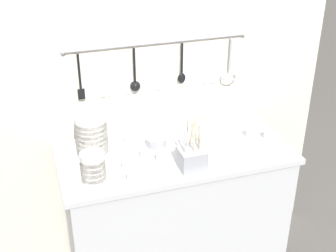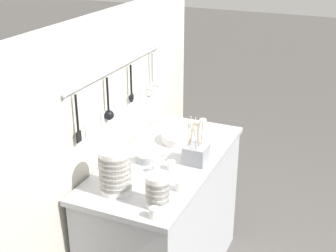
# 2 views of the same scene
# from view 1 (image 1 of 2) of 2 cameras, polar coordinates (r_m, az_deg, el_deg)

# --- Properties ---
(counter) EXTENTS (1.22, 0.57, 0.88)m
(counter) POSITION_cam_1_polar(r_m,az_deg,el_deg) (2.71, 0.77, -10.97)
(counter) COLOR #ADAFB5
(counter) RESTS_ON ground
(back_wall) EXTENTS (2.02, 0.11, 1.70)m
(back_wall) POSITION_cam_1_polar(r_m,az_deg,el_deg) (2.74, -1.29, -0.22)
(back_wall) COLOR beige
(back_wall) RESTS_ON ground
(bowl_stack_back_corner) EXTENTS (0.11, 0.11, 0.16)m
(bowl_stack_back_corner) POSITION_cam_1_polar(r_m,az_deg,el_deg) (2.19, -9.10, -5.14)
(bowl_stack_back_corner) COLOR silver
(bowl_stack_back_corner) RESTS_ON counter
(bowl_stack_nested_right) EXTENTS (0.16, 0.16, 0.23)m
(bowl_stack_nested_right) POSITION_cam_1_polar(r_m,az_deg,el_deg) (2.39, -9.31, -1.21)
(bowl_stack_nested_right) COLOR silver
(bowl_stack_nested_right) RESTS_ON counter
(plate_stack) EXTENTS (0.22, 0.22, 0.05)m
(plate_stack) POSITION_cam_1_polar(r_m,az_deg,el_deg) (2.53, 5.96, -1.49)
(plate_stack) COLOR silver
(plate_stack) RESTS_ON counter
(steel_mixing_bowl) EXTENTS (0.11, 0.11, 0.04)m
(steel_mixing_bowl) POSITION_cam_1_polar(r_m,az_deg,el_deg) (2.49, -1.42, -1.94)
(steel_mixing_bowl) COLOR #93969E
(steel_mixing_bowl) RESTS_ON counter
(cutlery_caddy) EXTENTS (0.13, 0.13, 0.26)m
(cutlery_caddy) POSITION_cam_1_polar(r_m,az_deg,el_deg) (2.30, 2.89, -3.91)
(cutlery_caddy) COLOR #93969E
(cutlery_caddy) RESTS_ON counter
(cup_centre) EXTENTS (0.05, 0.05, 0.05)m
(cup_centre) POSITION_cam_1_polar(r_m,az_deg,el_deg) (2.52, -4.86, -1.68)
(cup_centre) COLOR silver
(cup_centre) RESTS_ON counter
(cup_back_left) EXTENTS (0.05, 0.05, 0.05)m
(cup_back_left) POSITION_cam_1_polar(r_m,az_deg,el_deg) (2.21, -4.45, -6.25)
(cup_back_left) COLOR silver
(cup_back_left) RESTS_ON counter
(cup_front_left) EXTENTS (0.05, 0.05, 0.05)m
(cup_front_left) POSITION_cam_1_polar(r_m,az_deg,el_deg) (2.61, 9.96, -0.84)
(cup_front_left) COLOR silver
(cup_front_left) RESTS_ON counter
(cup_edge_far) EXTENTS (0.05, 0.05, 0.05)m
(cup_edge_far) POSITION_cam_1_polar(r_m,az_deg,el_deg) (2.19, -11.37, -7.13)
(cup_edge_far) COLOR silver
(cup_edge_far) RESTS_ON counter
(cup_front_right) EXTENTS (0.05, 0.05, 0.05)m
(cup_front_right) POSITION_cam_1_polar(r_m,az_deg,el_deg) (2.39, -2.87, -3.38)
(cup_front_right) COLOR silver
(cup_front_right) RESTS_ON counter
(cup_mid_row) EXTENTS (0.05, 0.05, 0.05)m
(cup_mid_row) POSITION_cam_1_polar(r_m,az_deg,el_deg) (2.30, -5.05, -4.86)
(cup_mid_row) COLOR silver
(cup_mid_row) RESTS_ON counter
(cup_beside_plates) EXTENTS (0.05, 0.05, 0.05)m
(cup_beside_plates) POSITION_cam_1_polar(r_m,az_deg,el_deg) (2.61, 12.11, -1.07)
(cup_beside_plates) COLOR silver
(cup_beside_plates) RESTS_ON counter
(cup_by_caddy) EXTENTS (0.05, 0.05, 0.05)m
(cup_by_caddy) POSITION_cam_1_polar(r_m,az_deg,el_deg) (2.35, -0.89, -3.87)
(cup_by_caddy) COLOR silver
(cup_by_caddy) RESTS_ON counter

